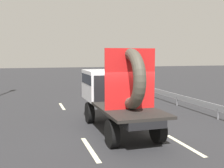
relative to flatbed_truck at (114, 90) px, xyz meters
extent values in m
plane|color=#28282B|center=(0.08, -1.15, -1.62)|extent=(120.00, 120.00, 0.00)
cylinder|color=black|center=(-0.85, 1.01, -1.15)|extent=(0.28, 0.95, 0.95)
cylinder|color=black|center=(0.85, 1.01, -1.15)|extent=(0.28, 0.95, 0.95)
cylinder|color=black|center=(-0.85, -2.51, -1.15)|extent=(0.28, 0.95, 0.95)
cylinder|color=black|center=(0.85, -2.51, -1.15)|extent=(0.28, 0.95, 0.95)
cube|color=black|center=(0.00, -0.73, -0.69)|extent=(1.30, 5.64, 0.25)
cube|color=silver|center=(0.00, 1.01, 0.11)|extent=(2.00, 2.16, 1.35)
cube|color=black|center=(0.00, 0.96, 0.41)|extent=(2.02, 2.05, 0.44)
cube|color=black|center=(0.00, -1.81, -0.51)|extent=(2.00, 3.47, 0.10)
cube|color=black|center=(0.00, -0.12, 0.09)|extent=(1.80, 0.08, 1.10)
torus|color=#474238|center=(0.00, -1.96, 0.63)|extent=(0.43, 2.18, 2.18)
cube|color=red|center=(0.00, -1.96, 0.63)|extent=(1.90, 0.03, 2.18)
cylinder|color=black|center=(2.44, 13.25, -1.30)|extent=(0.22, 0.63, 0.63)
cylinder|color=black|center=(3.97, 13.25, -1.30)|extent=(0.22, 0.63, 0.63)
cylinder|color=black|center=(2.44, 10.60, -1.30)|extent=(0.22, 0.63, 0.63)
cylinder|color=black|center=(3.97, 10.60, -1.30)|extent=(0.22, 0.63, 0.63)
cube|color=maroon|center=(3.20, 11.92, -1.03)|extent=(1.77, 4.13, 0.54)
cube|color=black|center=(3.20, 11.83, -0.52)|extent=(1.59, 2.31, 0.49)
cube|color=gray|center=(5.22, 1.72, -1.07)|extent=(0.06, 15.26, 0.32)
cylinder|color=slate|center=(5.22, -0.19, -1.34)|extent=(0.10, 0.10, 0.55)
cylinder|color=slate|center=(5.22, 3.63, -1.34)|extent=(0.10, 0.10, 0.55)
cylinder|color=slate|center=(5.22, 7.44, -1.34)|extent=(0.10, 0.10, 0.55)
cube|color=beige|center=(-1.60, -2.49, -1.61)|extent=(0.16, 2.46, 0.01)
cube|color=beige|center=(-1.60, 5.42, -1.61)|extent=(0.16, 2.18, 0.01)
cube|color=beige|center=(1.60, -3.04, -1.61)|extent=(0.16, 2.40, 0.01)
cube|color=beige|center=(1.60, 5.59, -1.61)|extent=(0.16, 2.76, 0.01)
camera|label=1|loc=(-3.46, -11.02, 1.47)|focal=43.62mm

